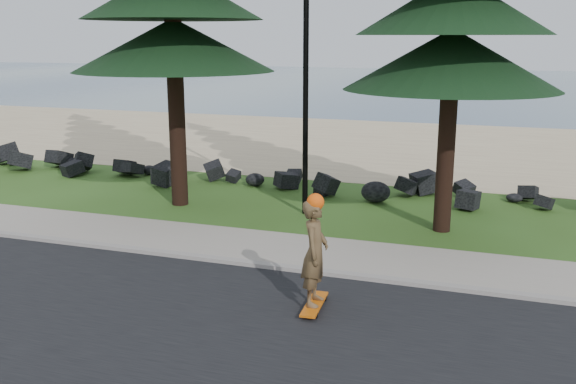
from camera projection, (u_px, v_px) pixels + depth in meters
name	position (u px, v px, depth m)	size (l,w,h in m)	color
ground	(260.00, 252.00, 13.65)	(160.00, 160.00, 0.00)	#315119
road	(151.00, 345.00, 9.51)	(160.00, 7.00, 0.02)	black
kerb	(244.00, 263.00, 12.81)	(160.00, 0.20, 0.10)	gray
sidewalk	(264.00, 247.00, 13.82)	(160.00, 2.00, 0.08)	gray
beach_sand	(384.00, 145.00, 26.99)	(160.00, 15.00, 0.01)	tan
ocean	(454.00, 84.00, 60.58)	(160.00, 58.00, 0.01)	#405F7A
seawall_boulders	(329.00, 192.00, 18.80)	(60.00, 2.40, 1.10)	black
lamp_post	(306.00, 50.00, 15.61)	(0.25, 0.14, 8.14)	black
skateboarder	(315.00, 253.00, 10.51)	(0.47, 1.09, 1.99)	#CF5B0C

